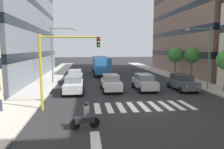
{
  "coord_description": "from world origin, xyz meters",
  "views": [
    {
      "loc": [
        4.44,
        15.1,
        4.51
      ],
      "look_at": [
        1.46,
        -7.82,
        1.53
      ],
      "focal_mm": 32.83,
      "sensor_mm": 36.0,
      "label": 1
    }
  ],
  "objects_px": {
    "car_0": "(182,82)",
    "street_lamp_left": "(205,51)",
    "car_2": "(111,83)",
    "car_3": "(74,84)",
    "motorcycle_with_rider": "(85,118)",
    "car_1": "(144,82)",
    "bus_behind_traffic": "(101,63)",
    "traffic_light_gantry": "(58,60)",
    "car_row2_0": "(75,76)",
    "street_lamp_right": "(56,48)",
    "street_tree_2": "(176,55)",
    "street_tree_1": "(192,56)"
  },
  "relations": [
    {
      "from": "car_row2_0",
      "to": "street_tree_1",
      "type": "xyz_separation_m",
      "value": [
        -15.36,
        1.23,
        2.66
      ]
    },
    {
      "from": "motorcycle_with_rider",
      "to": "street_lamp_right",
      "type": "bearing_deg",
      "value": -77.08
    },
    {
      "from": "bus_behind_traffic",
      "to": "street_tree_1",
      "type": "bearing_deg",
      "value": 138.13
    },
    {
      "from": "car_0",
      "to": "car_2",
      "type": "distance_m",
      "value": 7.67
    },
    {
      "from": "car_row2_0",
      "to": "bus_behind_traffic",
      "type": "distance_m",
      "value": 9.84
    },
    {
      "from": "car_3",
      "to": "motorcycle_with_rider",
      "type": "height_order",
      "value": "car_3"
    },
    {
      "from": "car_0",
      "to": "street_lamp_right",
      "type": "height_order",
      "value": "street_lamp_right"
    },
    {
      "from": "car_row2_0",
      "to": "bus_behind_traffic",
      "type": "height_order",
      "value": "bus_behind_traffic"
    },
    {
      "from": "car_2",
      "to": "car_3",
      "type": "relative_size",
      "value": 1.0
    },
    {
      "from": "motorcycle_with_rider",
      "to": "traffic_light_gantry",
      "type": "xyz_separation_m",
      "value": [
        1.89,
        -3.91,
        3.06
      ]
    },
    {
      "from": "car_1",
      "to": "traffic_light_gantry",
      "type": "xyz_separation_m",
      "value": [
        8.23,
        6.12,
        2.82
      ]
    },
    {
      "from": "car_row2_0",
      "to": "motorcycle_with_rider",
      "type": "distance_m",
      "value": 15.57
    },
    {
      "from": "car_3",
      "to": "street_tree_1",
      "type": "distance_m",
      "value": 16.15
    },
    {
      "from": "bus_behind_traffic",
      "to": "street_lamp_right",
      "type": "bearing_deg",
      "value": 54.74
    },
    {
      "from": "car_row2_0",
      "to": "motorcycle_with_rider",
      "type": "xyz_separation_m",
      "value": [
        -1.33,
        15.51,
        -0.24
      ]
    },
    {
      "from": "car_0",
      "to": "car_1",
      "type": "xyz_separation_m",
      "value": [
        4.0,
        -0.59,
        0.0
      ]
    },
    {
      "from": "car_3",
      "to": "street_tree_2",
      "type": "bearing_deg",
      "value": -146.16
    },
    {
      "from": "car_1",
      "to": "car_3",
      "type": "distance_m",
      "value": 7.53
    },
    {
      "from": "car_row2_0",
      "to": "street_lamp_right",
      "type": "relative_size",
      "value": 0.64
    },
    {
      "from": "car_0",
      "to": "motorcycle_with_rider",
      "type": "xyz_separation_m",
      "value": [
        10.35,
        9.44,
        -0.24
      ]
    },
    {
      "from": "car_0",
      "to": "car_3",
      "type": "distance_m",
      "value": 11.52
    },
    {
      "from": "car_2",
      "to": "bus_behind_traffic",
      "type": "relative_size",
      "value": 0.42
    },
    {
      "from": "street_lamp_right",
      "to": "car_0",
      "type": "bearing_deg",
      "value": 156.26
    },
    {
      "from": "car_0",
      "to": "car_2",
      "type": "xyz_separation_m",
      "value": [
        7.64,
        -0.63,
        0.0
      ]
    },
    {
      "from": "motorcycle_with_rider",
      "to": "street_lamp_right",
      "type": "distance_m",
      "value": 16.42
    },
    {
      "from": "traffic_light_gantry",
      "to": "car_row2_0",
      "type": "bearing_deg",
      "value": -92.76
    },
    {
      "from": "car_row2_0",
      "to": "street_tree_1",
      "type": "relative_size",
      "value": 1.0
    },
    {
      "from": "car_3",
      "to": "motorcycle_with_rider",
      "type": "distance_m",
      "value": 9.61
    },
    {
      "from": "bus_behind_traffic",
      "to": "traffic_light_gantry",
      "type": "xyz_separation_m",
      "value": [
        4.59,
        20.53,
        1.84
      ]
    },
    {
      "from": "car_row2_0",
      "to": "street_tree_2",
      "type": "xyz_separation_m",
      "value": [
        -15.64,
        -4.4,
        2.6
      ]
    },
    {
      "from": "car_2",
      "to": "street_lamp_right",
      "type": "relative_size",
      "value": 0.64
    },
    {
      "from": "motorcycle_with_rider",
      "to": "traffic_light_gantry",
      "type": "height_order",
      "value": "traffic_light_gantry"
    },
    {
      "from": "traffic_light_gantry",
      "to": "street_tree_2",
      "type": "bearing_deg",
      "value": -135.35
    },
    {
      "from": "street_tree_1",
      "to": "car_2",
      "type": "bearing_deg",
      "value": 20.41
    },
    {
      "from": "car_1",
      "to": "street_lamp_left",
      "type": "height_order",
      "value": "street_lamp_left"
    },
    {
      "from": "car_0",
      "to": "bus_behind_traffic",
      "type": "distance_m",
      "value": 16.86
    },
    {
      "from": "car_row2_0",
      "to": "street_tree_1",
      "type": "bearing_deg",
      "value": 175.44
    },
    {
      "from": "car_0",
      "to": "street_lamp_left",
      "type": "distance_m",
      "value": 4.02
    },
    {
      "from": "car_0",
      "to": "street_tree_2",
      "type": "distance_m",
      "value": 11.49
    },
    {
      "from": "car_1",
      "to": "street_tree_1",
      "type": "xyz_separation_m",
      "value": [
        -7.69,
        -4.26,
        2.66
      ]
    },
    {
      "from": "car_row2_0",
      "to": "motorcycle_with_rider",
      "type": "relative_size",
      "value": 2.62
    },
    {
      "from": "bus_behind_traffic",
      "to": "street_tree_2",
      "type": "bearing_deg",
      "value": 158.68
    },
    {
      "from": "car_0",
      "to": "street_lamp_right",
      "type": "bearing_deg",
      "value": -23.74
    },
    {
      "from": "car_1",
      "to": "car_row2_0",
      "type": "bearing_deg",
      "value": -35.57
    },
    {
      "from": "car_0",
      "to": "traffic_light_gantry",
      "type": "height_order",
      "value": "traffic_light_gantry"
    },
    {
      "from": "car_2",
      "to": "car_3",
      "type": "height_order",
      "value": "same"
    },
    {
      "from": "street_lamp_right",
      "to": "street_tree_2",
      "type": "relative_size",
      "value": 1.54
    },
    {
      "from": "street_lamp_right",
      "to": "bus_behind_traffic",
      "type": "bearing_deg",
      "value": -125.26
    },
    {
      "from": "motorcycle_with_rider",
      "to": "street_tree_2",
      "type": "height_order",
      "value": "street_tree_2"
    },
    {
      "from": "bus_behind_traffic",
      "to": "motorcycle_with_rider",
      "type": "bearing_deg",
      "value": 83.68
    }
  ]
}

